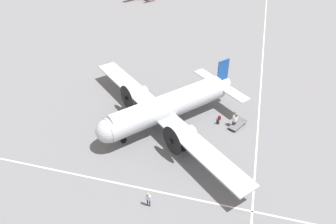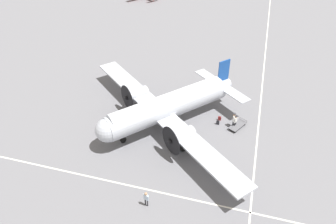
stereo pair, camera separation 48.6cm
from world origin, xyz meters
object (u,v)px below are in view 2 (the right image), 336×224
at_px(suitcase_near_door, 220,118).
at_px(ramp_agent, 236,120).
at_px(baggage_cart, 238,125).
at_px(suitcase_upright_spare, 218,123).
at_px(passenger_boarding, 234,118).
at_px(crew_foreground, 146,198).
at_px(airliner_main, 165,107).

bearing_deg(suitcase_near_door, ramp_agent, -24.29).
relative_size(ramp_agent, baggage_cart, 0.63).
distance_m(ramp_agent, suitcase_near_door, 2.23).
distance_m(ramp_agent, suitcase_upright_spare, 2.13).
bearing_deg(passenger_boarding, suitcase_near_door, -120.81).
relative_size(crew_foreground, passenger_boarding, 0.88).
distance_m(crew_foreground, passenger_boarding, 14.60).
distance_m(airliner_main, baggage_cart, 8.72).
bearing_deg(suitcase_upright_spare, ramp_agent, 0.13).
xyz_separation_m(airliner_main, passenger_boarding, (7.64, 1.95, -1.41)).
height_order(passenger_boarding, suitcase_upright_spare, passenger_boarding).
height_order(airliner_main, baggage_cart, airliner_main).
height_order(ramp_agent, baggage_cart, ramp_agent).
height_order(airliner_main, crew_foreground, airliner_main).
distance_m(ramp_agent, baggage_cart, 0.81).
relative_size(crew_foreground, suitcase_near_door, 3.11).
height_order(crew_foreground, baggage_cart, crew_foreground).
height_order(passenger_boarding, suitcase_near_door, passenger_boarding).
bearing_deg(crew_foreground, airliner_main, 114.99).
bearing_deg(ramp_agent, airliner_main, -54.06).
xyz_separation_m(suitcase_upright_spare, baggage_cart, (2.27, 0.07, 0.02)).
bearing_deg(baggage_cart, suitcase_upright_spare, -60.07).
distance_m(suitcase_near_door, suitcase_upright_spare, 0.87).
xyz_separation_m(ramp_agent, suitcase_upright_spare, (-1.98, -0.00, -0.77)).
height_order(suitcase_upright_spare, baggage_cart, baggage_cart).
bearing_deg(suitcase_upright_spare, baggage_cart, 1.87).
bearing_deg(suitcase_near_door, passenger_boarding, -25.52).
height_order(passenger_boarding, baggage_cart, passenger_boarding).
bearing_deg(baggage_cart, crew_foreground, 1.84).
relative_size(crew_foreground, suitcase_upright_spare, 2.97).
bearing_deg(ramp_agent, suitcase_near_door, -91.74).
bearing_deg(passenger_boarding, airliner_main, -80.98).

